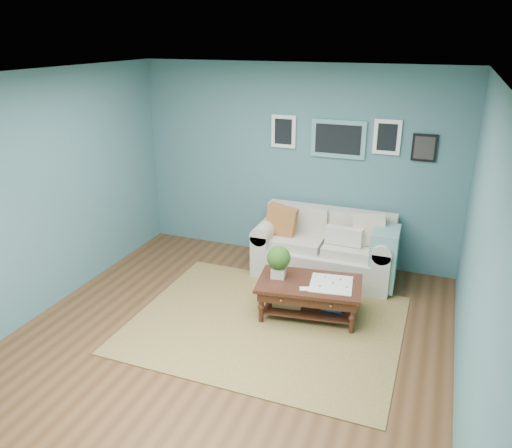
% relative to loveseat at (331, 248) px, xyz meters
% --- Properties ---
extents(room_shell, '(5.00, 5.02, 2.70)m').
position_rel_loveseat_xyz_m(room_shell, '(-0.64, -1.97, 0.97)').
color(room_shell, brown).
rests_on(room_shell, ground).
extents(area_rug, '(2.92, 2.33, 0.01)m').
position_rel_loveseat_xyz_m(area_rug, '(-0.38, -1.45, -0.38)').
color(area_rug, brown).
rests_on(area_rug, ground).
extents(loveseat, '(1.84, 0.84, 0.95)m').
position_rel_loveseat_xyz_m(loveseat, '(0.00, 0.00, 0.00)').
color(loveseat, beige).
rests_on(loveseat, ground).
extents(coffee_table, '(1.24, 0.83, 0.81)m').
position_rel_loveseat_xyz_m(coffee_table, '(-0.05, -1.11, -0.03)').
color(coffee_table, black).
rests_on(coffee_table, ground).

